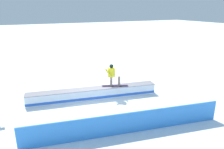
% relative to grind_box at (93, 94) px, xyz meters
% --- Properties ---
extents(ground_plane, '(120.00, 120.00, 0.00)m').
position_rel_grind_box_xyz_m(ground_plane, '(0.00, 0.00, -0.29)').
color(ground_plane, white).
extents(grind_box, '(7.26, 1.92, 0.63)m').
position_rel_grind_box_xyz_m(grind_box, '(0.00, 0.00, 0.00)').
color(grind_box, white).
rests_on(grind_box, ground_plane).
extents(snowboarder, '(1.48, 0.86, 1.30)m').
position_rel_grind_box_xyz_m(snowboarder, '(-1.11, 0.16, 1.04)').
color(snowboarder, black).
rests_on(snowboarder, grind_box).
extents(safety_fence, '(8.30, 1.54, 0.93)m').
position_rel_grind_box_xyz_m(safety_fence, '(0.00, 3.88, 0.18)').
color(safety_fence, '#3687E9').
rests_on(safety_fence, ground_plane).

